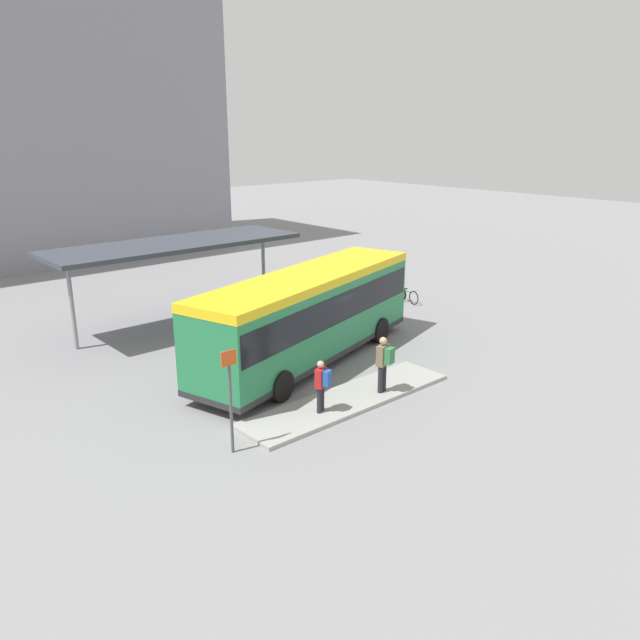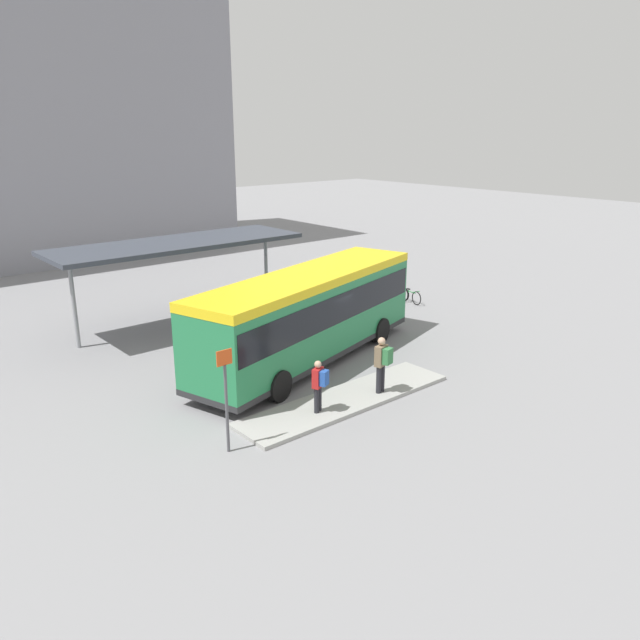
{
  "view_description": "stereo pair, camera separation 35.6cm",
  "coord_description": "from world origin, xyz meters",
  "px_view_note": "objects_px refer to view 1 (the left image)",
  "views": [
    {
      "loc": [
        -13.58,
        -15.96,
        8.04
      ],
      "look_at": [
        0.53,
        0.0,
        1.46
      ],
      "focal_mm": 35.0,
      "sensor_mm": 36.0,
      "label": 1
    },
    {
      "loc": [
        -13.32,
        -16.2,
        8.04
      ],
      "look_at": [
        0.53,
        0.0,
        1.46
      ],
      "focal_mm": 35.0,
      "sensor_mm": 36.0,
      "label": 2
    }
  ],
  "objects_px": {
    "pedestrian_waiting": "(322,383)",
    "bicycle_green": "(408,296)",
    "platform_sign": "(230,397)",
    "pedestrian_companion": "(384,361)",
    "city_bus": "(309,311)",
    "bicycle_orange": "(393,292)",
    "bicycle_blue": "(381,288)"
  },
  "relations": [
    {
      "from": "platform_sign",
      "to": "city_bus",
      "type": "bearing_deg",
      "value": 32.59
    },
    {
      "from": "pedestrian_companion",
      "to": "bicycle_green",
      "type": "xyz_separation_m",
      "value": [
        8.91,
        6.7,
        -0.81
      ]
    },
    {
      "from": "bicycle_blue",
      "to": "pedestrian_waiting",
      "type": "bearing_deg",
      "value": -52.3
    },
    {
      "from": "bicycle_green",
      "to": "bicycle_orange",
      "type": "height_order",
      "value": "bicycle_orange"
    },
    {
      "from": "city_bus",
      "to": "pedestrian_companion",
      "type": "relative_size",
      "value": 6.02
    },
    {
      "from": "city_bus",
      "to": "bicycle_orange",
      "type": "relative_size",
      "value": 6.34
    },
    {
      "from": "city_bus",
      "to": "bicycle_green",
      "type": "bearing_deg",
      "value": 2.56
    },
    {
      "from": "pedestrian_waiting",
      "to": "bicycle_green",
      "type": "distance_m",
      "value": 13.06
    },
    {
      "from": "pedestrian_companion",
      "to": "bicycle_blue",
      "type": "xyz_separation_m",
      "value": [
        8.91,
        8.49,
        -0.81
      ]
    },
    {
      "from": "bicycle_green",
      "to": "bicycle_orange",
      "type": "relative_size",
      "value": 0.9
    },
    {
      "from": "bicycle_orange",
      "to": "bicycle_blue",
      "type": "bearing_deg",
      "value": -0.35
    },
    {
      "from": "bicycle_blue",
      "to": "platform_sign",
      "type": "distance_m",
      "value": 16.76
    },
    {
      "from": "pedestrian_companion",
      "to": "platform_sign",
      "type": "height_order",
      "value": "platform_sign"
    },
    {
      "from": "bicycle_green",
      "to": "bicycle_blue",
      "type": "height_order",
      "value": "bicycle_blue"
    },
    {
      "from": "pedestrian_waiting",
      "to": "platform_sign",
      "type": "bearing_deg",
      "value": 68.17
    },
    {
      "from": "pedestrian_companion",
      "to": "platform_sign",
      "type": "distance_m",
      "value": 5.57
    },
    {
      "from": "pedestrian_waiting",
      "to": "platform_sign",
      "type": "distance_m",
      "value": 3.21
    },
    {
      "from": "bicycle_orange",
      "to": "platform_sign",
      "type": "xyz_separation_m",
      "value": [
        -14.39,
        -7.48,
        1.19
      ]
    },
    {
      "from": "city_bus",
      "to": "bicycle_blue",
      "type": "distance_m",
      "value": 10.04
    },
    {
      "from": "city_bus",
      "to": "pedestrian_waiting",
      "type": "distance_m",
      "value": 4.5
    },
    {
      "from": "city_bus",
      "to": "bicycle_blue",
      "type": "height_order",
      "value": "city_bus"
    },
    {
      "from": "pedestrian_waiting",
      "to": "platform_sign",
      "type": "xyz_separation_m",
      "value": [
        -3.16,
        -0.08,
        0.53
      ]
    },
    {
      "from": "pedestrian_waiting",
      "to": "bicycle_blue",
      "type": "relative_size",
      "value": 0.99
    },
    {
      "from": "pedestrian_waiting",
      "to": "city_bus",
      "type": "bearing_deg",
      "value": -58.97
    },
    {
      "from": "city_bus",
      "to": "pedestrian_companion",
      "type": "distance_m",
      "value": 3.86
    },
    {
      "from": "city_bus",
      "to": "bicycle_green",
      "type": "relative_size",
      "value": 7.02
    },
    {
      "from": "bicycle_blue",
      "to": "pedestrian_companion",
      "type": "bearing_deg",
      "value": -44.95
    },
    {
      "from": "platform_sign",
      "to": "pedestrian_waiting",
      "type": "bearing_deg",
      "value": 1.46
    },
    {
      "from": "bicycle_green",
      "to": "platform_sign",
      "type": "xyz_separation_m",
      "value": [
        -14.46,
        -6.58,
        1.22
      ]
    },
    {
      "from": "pedestrian_waiting",
      "to": "bicycle_green",
      "type": "xyz_separation_m",
      "value": [
        11.3,
        6.5,
        -0.69
      ]
    },
    {
      "from": "pedestrian_companion",
      "to": "bicycle_green",
      "type": "relative_size",
      "value": 1.17
    },
    {
      "from": "pedestrian_waiting",
      "to": "bicycle_orange",
      "type": "relative_size",
      "value": 0.92
    }
  ]
}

